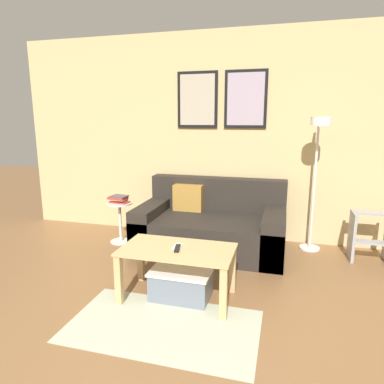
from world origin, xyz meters
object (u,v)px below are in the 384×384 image
at_px(side_table, 120,219).
at_px(storage_bin, 181,283).
at_px(floor_lamp, 317,158).
at_px(coffee_table, 177,258).
at_px(cell_phone, 178,246).
at_px(couch, 211,226).
at_px(step_stool, 370,235).
at_px(book_stack, 119,199).
at_px(remote_control, 177,248).

bearing_deg(side_table, storage_bin, -44.29).
bearing_deg(floor_lamp, storage_bin, -130.49).
relative_size(coffee_table, cell_phone, 6.77).
relative_size(storage_bin, cell_phone, 3.70).
relative_size(couch, step_stool, 3.17).
xyz_separation_m(coffee_table, storage_bin, (0.03, 0.01, -0.23)).
xyz_separation_m(floor_lamp, side_table, (-2.26, -0.24, -0.79)).
distance_m(coffee_table, step_stool, 2.19).
xyz_separation_m(coffee_table, floor_lamp, (1.17, 1.34, 0.73)).
distance_m(couch, book_stack, 1.18).
xyz_separation_m(storage_bin, step_stool, (1.73, 1.30, 0.15)).
relative_size(cell_phone, step_stool, 0.27).
bearing_deg(floor_lamp, book_stack, -174.35).
height_order(floor_lamp, step_stool, floor_lamp).
relative_size(floor_lamp, step_stool, 2.90).
bearing_deg(storage_bin, coffee_table, -164.00).
height_order(couch, floor_lamp, floor_lamp).
distance_m(floor_lamp, book_stack, 2.35).
distance_m(couch, floor_lamp, 1.41).
distance_m(couch, step_stool, 1.73).
xyz_separation_m(book_stack, remote_control, (1.11, -1.14, -0.09)).
bearing_deg(coffee_table, book_stack, 134.76).
bearing_deg(couch, side_table, -174.68).
bearing_deg(coffee_table, remote_control, -70.84).
height_order(coffee_table, floor_lamp, floor_lamp).
xyz_separation_m(coffee_table, book_stack, (-1.11, 1.12, 0.19)).
bearing_deg(remote_control, coffee_table, 98.32).
bearing_deg(side_table, coffee_table, -45.22).
bearing_deg(storage_bin, couch, 89.75).
bearing_deg(remote_control, couch, 77.96).
bearing_deg(book_stack, side_table, -47.39).
bearing_deg(step_stool, storage_bin, -143.14).
height_order(coffee_table, step_stool, step_stool).
distance_m(couch, cell_phone, 1.19).
xyz_separation_m(storage_bin, book_stack, (-1.13, 1.11, 0.42)).
distance_m(side_table, cell_phone, 1.53).
relative_size(coffee_table, side_table, 1.88).
bearing_deg(book_stack, floor_lamp, 5.65).
relative_size(side_table, book_stack, 1.98).
bearing_deg(cell_phone, coffee_table, -80.08).
height_order(floor_lamp, remote_control, floor_lamp).
bearing_deg(storage_bin, remote_control, -125.82).
bearing_deg(cell_phone, book_stack, 133.81).
relative_size(book_stack, step_stool, 0.48).
height_order(storage_bin, remote_control, remote_control).
xyz_separation_m(side_table, cell_phone, (1.09, -1.07, 0.15)).
xyz_separation_m(book_stack, cell_phone, (1.10, -1.08, -0.10)).
bearing_deg(step_stool, floor_lamp, 176.68).
height_order(side_table, step_stool, step_stool).
bearing_deg(side_table, remote_control, -45.56).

